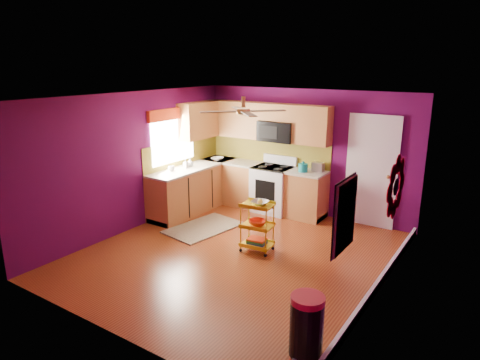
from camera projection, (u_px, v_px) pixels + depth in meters
The scene contains 18 objects.
ground at pixel (236, 254), 6.89m from camera, with size 5.00×5.00×0.00m, color maroon.
room_envelope at pixel (237, 156), 6.44m from camera, with size 4.54×5.04×2.52m.
lower_cabinets at pixel (231, 189), 8.95m from camera, with size 2.81×2.31×0.94m.
electric_range at pixel (273, 188), 8.80m from camera, with size 0.76×0.66×1.13m.
upper_cabinetry at pixel (245, 122), 8.82m from camera, with size 2.80×2.30×1.26m.
left_window at pixel (173, 128), 8.45m from camera, with size 0.08×1.35×1.08m.
panel_door at pixel (371, 173), 7.88m from camera, with size 0.95×0.11×2.15m.
right_wall_art at pixel (376, 198), 5.05m from camera, with size 0.04×2.74×1.04m.
ceiling_fan at pixel (243, 111), 6.44m from camera, with size 1.01×1.01×0.26m.
shag_rug at pixel (204, 228), 7.98m from camera, with size 0.85×1.39×0.02m, color black.
rolling_cart at pixel (258, 224), 6.91m from camera, with size 0.54×0.41×0.90m.
trash_can at pixel (307, 326), 4.46m from camera, with size 0.42×0.43×0.68m.
teal_kettle at pixel (303, 168), 8.28m from camera, with size 0.18×0.18×0.21m.
toaster at pixel (318, 167), 8.30m from camera, with size 0.22×0.15×0.18m, color beige.
soap_bottle_a at pixel (186, 164), 8.56m from camera, with size 0.08×0.08×0.18m, color #EA3F72.
soap_bottle_b at pixel (190, 163), 8.68m from camera, with size 0.13×0.13×0.17m, color white.
counter_dish at pixel (218, 159), 9.27m from camera, with size 0.25×0.25×0.06m, color white.
counter_cup at pixel (171, 169), 8.34m from camera, with size 0.13×0.13×0.10m, color white.
Camera 1 is at (3.54, -5.24, 3.00)m, focal length 32.00 mm.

